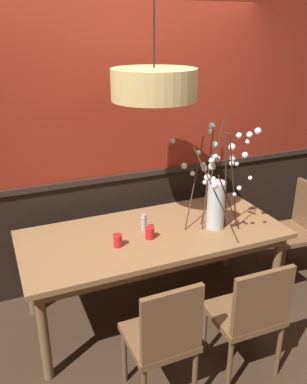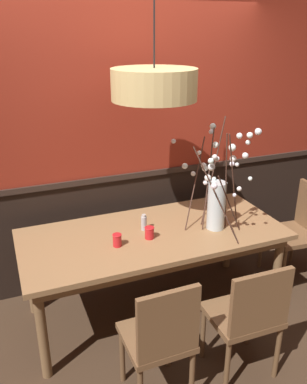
{
  "view_description": "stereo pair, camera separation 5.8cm",
  "coord_description": "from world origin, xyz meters",
  "px_view_note": "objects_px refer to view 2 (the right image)",
  "views": [
    {
      "loc": [
        -1.12,
        -2.64,
        2.29
      ],
      "look_at": [
        0.0,
        0.0,
        1.12
      ],
      "focal_mm": 37.69,
      "sensor_mm": 36.0,
      "label": 1
    },
    {
      "loc": [
        -1.07,
        -2.66,
        2.29
      ],
      "look_at": [
        0.0,
        0.0,
        1.12
      ],
      "focal_mm": 37.69,
      "sensor_mm": 36.0,
      "label": 2
    }
  ],
  "objects_px": {
    "chair_near_side_left": "(161,337)",
    "chair_far_side_right": "(148,214)",
    "pendant_lamp": "(154,85)",
    "candle_holder_nearer_edge": "(117,240)",
    "condiment_bottle": "(144,223)",
    "chair_near_side_right": "(248,314)",
    "dining_table": "(154,241)",
    "chair_head_east_end": "(299,227)",
    "candle_holder_nearer_center": "(149,233)",
    "vase_with_blossoms": "(217,198)"
  },
  "relations": [
    {
      "from": "chair_far_side_right",
      "to": "pendant_lamp",
      "type": "distance_m",
      "value": 1.64
    },
    {
      "from": "dining_table",
      "to": "candle_holder_nearer_center",
      "type": "height_order",
      "value": "candle_holder_nearer_center"
    },
    {
      "from": "candle_holder_nearer_edge",
      "to": "chair_near_side_right",
      "type": "bearing_deg",
      "value": -49.22
    },
    {
      "from": "chair_near_side_right",
      "to": "pendant_lamp",
      "type": "relative_size",
      "value": 1.09
    },
    {
      "from": "chair_near_side_right",
      "to": "condiment_bottle",
      "type": "xyz_separation_m",
      "value": [
        -0.39,
        0.94,
        0.32
      ]
    },
    {
      "from": "chair_near_side_left",
      "to": "pendant_lamp",
      "type": "relative_size",
      "value": 1.13
    },
    {
      "from": "vase_with_blossoms",
      "to": "pendant_lamp",
      "type": "xyz_separation_m",
      "value": [
        -0.46,
        0.18,
        0.88
      ]
    },
    {
      "from": "candle_holder_nearer_edge",
      "to": "condiment_bottle",
      "type": "height_order",
      "value": "condiment_bottle"
    },
    {
      "from": "chair_near_side_left",
      "to": "chair_far_side_right",
      "type": "bearing_deg",
      "value": 71.27
    },
    {
      "from": "vase_with_blossoms",
      "to": "candle_holder_nearer_center",
      "type": "relative_size",
      "value": 9.3
    },
    {
      "from": "condiment_bottle",
      "to": "pendant_lamp",
      "type": "bearing_deg",
      "value": -8.46
    },
    {
      "from": "chair_near_side_right",
      "to": "condiment_bottle",
      "type": "distance_m",
      "value": 1.07
    },
    {
      "from": "chair_near_side_left",
      "to": "candle_holder_nearer_center",
      "type": "xyz_separation_m",
      "value": [
        0.23,
        0.78,
        0.29
      ]
    },
    {
      "from": "pendant_lamp",
      "to": "chair_head_east_end",
      "type": "bearing_deg",
      "value": -1.25
    },
    {
      "from": "chair_near_side_left",
      "to": "chair_head_east_end",
      "type": "relative_size",
      "value": 1.02
    },
    {
      "from": "candle_holder_nearer_center",
      "to": "pendant_lamp",
      "type": "xyz_separation_m",
      "value": [
        0.09,
        0.14,
        1.1
      ]
    },
    {
      "from": "dining_table",
      "to": "pendant_lamp",
      "type": "distance_m",
      "value": 1.23
    },
    {
      "from": "vase_with_blossoms",
      "to": "candle_holder_nearer_edge",
      "type": "bearing_deg",
      "value": 178.71
    },
    {
      "from": "chair_head_east_end",
      "to": "candle_holder_nearer_center",
      "type": "bearing_deg",
      "value": -176.21
    },
    {
      "from": "chair_near_side_right",
      "to": "pendant_lamp",
      "type": "bearing_deg",
      "value": 108.09
    },
    {
      "from": "chair_near_side_right",
      "to": "candle_holder_nearer_center",
      "type": "height_order",
      "value": "chair_near_side_right"
    },
    {
      "from": "dining_table",
      "to": "chair_far_side_right",
      "type": "xyz_separation_m",
      "value": [
        0.28,
        0.85,
        -0.19
      ]
    },
    {
      "from": "candle_holder_nearer_edge",
      "to": "condiment_bottle",
      "type": "relative_size",
      "value": 0.73
    },
    {
      "from": "chair_near_side_right",
      "to": "vase_with_blossoms",
      "type": "height_order",
      "value": "vase_with_blossoms"
    },
    {
      "from": "chair_near_side_left",
      "to": "chair_head_east_end",
      "type": "xyz_separation_m",
      "value": [
        1.82,
        0.89,
        -0.01
      ]
    },
    {
      "from": "chair_near_side_left",
      "to": "candle_holder_nearer_edge",
      "type": "relative_size",
      "value": 9.48
    },
    {
      "from": "chair_far_side_right",
      "to": "candle_holder_nearer_edge",
      "type": "bearing_deg",
      "value": -122.79
    },
    {
      "from": "vase_with_blossoms",
      "to": "chair_far_side_right",
      "type": "bearing_deg",
      "value": 102.12
    },
    {
      "from": "pendant_lamp",
      "to": "candle_holder_nearer_edge",
      "type": "bearing_deg",
      "value": -156.17
    },
    {
      "from": "chair_head_east_end",
      "to": "vase_with_blossoms",
      "type": "bearing_deg",
      "value": -171.94
    },
    {
      "from": "dining_table",
      "to": "chair_far_side_right",
      "type": "bearing_deg",
      "value": 71.69
    },
    {
      "from": "candle_holder_nearer_center",
      "to": "candle_holder_nearer_edge",
      "type": "bearing_deg",
      "value": -175.31
    },
    {
      "from": "chair_head_east_end",
      "to": "candle_holder_nearer_edge",
      "type": "relative_size",
      "value": 9.34
    },
    {
      "from": "chair_near_side_right",
      "to": "candle_holder_nearer_edge",
      "type": "relative_size",
      "value": 9.18
    },
    {
      "from": "chair_far_side_right",
      "to": "chair_near_side_right",
      "type": "bearing_deg",
      "value": -88.36
    },
    {
      "from": "chair_near_side_left",
      "to": "chair_head_east_end",
      "type": "height_order",
      "value": "chair_near_side_left"
    },
    {
      "from": "chair_head_east_end",
      "to": "candle_holder_nearer_center",
      "type": "xyz_separation_m",
      "value": [
        -1.59,
        -0.11,
        0.3
      ]
    },
    {
      "from": "vase_with_blossoms",
      "to": "candle_holder_nearer_center",
      "type": "bearing_deg",
      "value": 175.86
    },
    {
      "from": "chair_head_east_end",
      "to": "pendant_lamp",
      "type": "distance_m",
      "value": 2.05
    },
    {
      "from": "chair_near_side_left",
      "to": "candle_holder_nearer_edge",
      "type": "bearing_deg",
      "value": 92.55
    },
    {
      "from": "chair_far_side_right",
      "to": "condiment_bottle",
      "type": "distance_m",
      "value": 0.92
    },
    {
      "from": "chair_near_side_right",
      "to": "chair_head_east_end",
      "type": "bearing_deg",
      "value": 37.09
    },
    {
      "from": "vase_with_blossoms",
      "to": "chair_near_side_left",
      "type": "bearing_deg",
      "value": -136.84
    },
    {
      "from": "dining_table",
      "to": "chair_near_side_left",
      "type": "relative_size",
      "value": 2.25
    },
    {
      "from": "candle_holder_nearer_center",
      "to": "chair_head_east_end",
      "type": "bearing_deg",
      "value": 3.79
    },
    {
      "from": "chair_near_side_right",
      "to": "chair_near_side_left",
      "type": "height_order",
      "value": "chair_near_side_left"
    },
    {
      "from": "chair_far_side_right",
      "to": "chair_near_side_left",
      "type": "relative_size",
      "value": 0.94
    },
    {
      "from": "chair_near_side_right",
      "to": "chair_far_side_right",
      "type": "bearing_deg",
      "value": 91.64
    },
    {
      "from": "chair_near_side_right",
      "to": "chair_near_side_left",
      "type": "relative_size",
      "value": 0.97
    },
    {
      "from": "candle_holder_nearer_center",
      "to": "pendant_lamp",
      "type": "distance_m",
      "value": 1.11
    }
  ]
}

